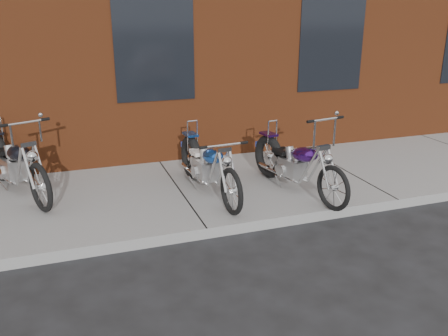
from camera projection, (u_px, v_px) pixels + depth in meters
name	position (u px, v px, depth m)	size (l,w,h in m)	color
ground	(207.00, 239.00, 6.20)	(120.00, 120.00, 0.00)	black
sidewalk	(179.00, 194.00, 7.52)	(22.00, 3.00, 0.15)	gray
chopper_purple	(296.00, 166.00, 7.30)	(0.65, 2.27, 1.28)	black
chopper_blue	(208.00, 167.00, 7.22)	(0.56, 2.31, 1.00)	black
chopper_third	(16.00, 166.00, 7.20)	(1.07, 2.32, 1.25)	black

